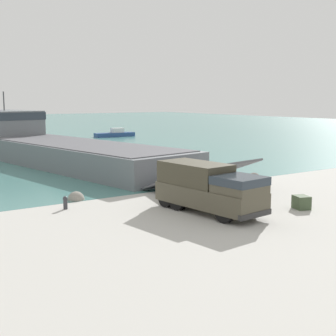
{
  "coord_description": "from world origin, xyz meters",
  "views": [
    {
      "loc": [
        -19.41,
        -24.13,
        6.94
      ],
      "look_at": [
        -1.31,
        2.67,
        2.14
      ],
      "focal_mm": 50.0,
      "sensor_mm": 36.0,
      "label": 1
    }
  ],
  "objects_px": {
    "military_truck": "(209,187)",
    "mooring_bollard": "(65,202)",
    "soldier_on_ramp": "(253,190)",
    "landing_craft": "(43,143)",
    "cargo_crate": "(301,202)",
    "moored_boat_a": "(115,134)"
  },
  "relations": [
    {
      "from": "military_truck",
      "to": "moored_boat_a",
      "type": "bearing_deg",
      "value": 151.85
    },
    {
      "from": "soldier_on_ramp",
      "to": "mooring_bollard",
      "type": "distance_m",
      "value": 12.2
    },
    {
      "from": "military_truck",
      "to": "mooring_bollard",
      "type": "xyz_separation_m",
      "value": [
        -6.99,
        5.8,
        -1.13
      ]
    },
    {
      "from": "cargo_crate",
      "to": "mooring_bollard",
      "type": "bearing_deg",
      "value": 146.22
    },
    {
      "from": "mooring_bollard",
      "to": "landing_craft",
      "type": "bearing_deg",
      "value": 73.69
    },
    {
      "from": "soldier_on_ramp",
      "to": "moored_boat_a",
      "type": "relative_size",
      "value": 0.22
    },
    {
      "from": "soldier_on_ramp",
      "to": "landing_craft",
      "type": "bearing_deg",
      "value": -133.76
    },
    {
      "from": "military_truck",
      "to": "mooring_bollard",
      "type": "relative_size",
      "value": 9.13
    },
    {
      "from": "landing_craft",
      "to": "mooring_bollard",
      "type": "distance_m",
      "value": 25.35
    },
    {
      "from": "military_truck",
      "to": "mooring_bollard",
      "type": "bearing_deg",
      "value": -135.71
    },
    {
      "from": "military_truck",
      "to": "landing_craft",
      "type": "bearing_deg",
      "value": 173.73
    },
    {
      "from": "mooring_bollard",
      "to": "cargo_crate",
      "type": "height_order",
      "value": "cargo_crate"
    },
    {
      "from": "moored_boat_a",
      "to": "mooring_bollard",
      "type": "bearing_deg",
      "value": 151.59
    },
    {
      "from": "moored_boat_a",
      "to": "cargo_crate",
      "type": "xyz_separation_m",
      "value": [
        -16.89,
        -57.61,
        -0.1
      ]
    },
    {
      "from": "soldier_on_ramp",
      "to": "cargo_crate",
      "type": "bearing_deg",
      "value": 72.42
    },
    {
      "from": "moored_boat_a",
      "to": "mooring_bollard",
      "type": "xyz_separation_m",
      "value": [
        -29.35,
        -49.27,
        -0.07
      ]
    },
    {
      "from": "moored_boat_a",
      "to": "cargo_crate",
      "type": "bearing_deg",
      "value": 166.04
    },
    {
      "from": "landing_craft",
      "to": "military_truck",
      "type": "height_order",
      "value": "landing_craft"
    },
    {
      "from": "landing_craft",
      "to": "moored_boat_a",
      "type": "relative_size",
      "value": 5.79
    },
    {
      "from": "military_truck",
      "to": "soldier_on_ramp",
      "type": "bearing_deg",
      "value": 85.04
    },
    {
      "from": "landing_craft",
      "to": "cargo_crate",
      "type": "bearing_deg",
      "value": -89.77
    },
    {
      "from": "soldier_on_ramp",
      "to": "cargo_crate",
      "type": "relative_size",
      "value": 1.66
    }
  ]
}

